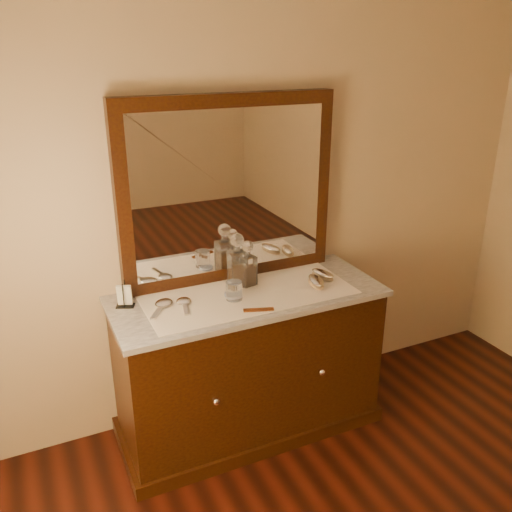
% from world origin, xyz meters
% --- Properties ---
extents(dresser_cabinet, '(1.40, 0.55, 0.82)m').
position_xyz_m(dresser_cabinet, '(0.00, 1.96, 0.41)').
color(dresser_cabinet, black).
rests_on(dresser_cabinet, floor).
extents(dresser_plinth, '(1.46, 0.59, 0.08)m').
position_xyz_m(dresser_plinth, '(0.00, 1.96, 0.04)').
color(dresser_plinth, black).
rests_on(dresser_plinth, floor).
extents(knob_left, '(0.04, 0.04, 0.04)m').
position_xyz_m(knob_left, '(-0.30, 1.67, 0.45)').
color(knob_left, silver).
rests_on(knob_left, dresser_cabinet).
extents(knob_right, '(0.04, 0.04, 0.04)m').
position_xyz_m(knob_right, '(0.30, 1.67, 0.45)').
color(knob_right, silver).
rests_on(knob_right, dresser_cabinet).
extents(marble_top, '(1.44, 0.59, 0.03)m').
position_xyz_m(marble_top, '(0.00, 1.96, 0.83)').
color(marble_top, silver).
rests_on(marble_top, dresser_cabinet).
extents(mirror_frame, '(1.20, 0.08, 1.00)m').
position_xyz_m(mirror_frame, '(0.00, 2.20, 1.35)').
color(mirror_frame, black).
rests_on(mirror_frame, marble_top).
extents(mirror_glass, '(1.06, 0.01, 0.86)m').
position_xyz_m(mirror_glass, '(0.00, 2.17, 1.35)').
color(mirror_glass, white).
rests_on(mirror_glass, marble_top).
extents(lace_runner, '(1.10, 0.45, 0.00)m').
position_xyz_m(lace_runner, '(0.00, 1.94, 0.85)').
color(lace_runner, white).
rests_on(lace_runner, marble_top).
extents(pin_dish, '(0.09, 0.09, 0.01)m').
position_xyz_m(pin_dish, '(-0.09, 1.96, 0.86)').
color(pin_dish, white).
rests_on(pin_dish, lace_runner).
extents(comb, '(0.15, 0.07, 0.01)m').
position_xyz_m(comb, '(-0.03, 1.75, 0.86)').
color(comb, '#653112').
rests_on(comb, lace_runner).
extents(napkin_rack, '(0.10, 0.08, 0.13)m').
position_xyz_m(napkin_rack, '(-0.62, 2.08, 0.90)').
color(napkin_rack, black).
rests_on(napkin_rack, marble_top).
extents(decanter_left, '(0.10, 0.10, 0.30)m').
position_xyz_m(decanter_left, '(-0.01, 2.07, 0.97)').
color(decanter_left, brown).
rests_on(decanter_left, lace_runner).
extents(decanter_right, '(0.09, 0.09, 0.25)m').
position_xyz_m(decanter_right, '(0.04, 2.05, 0.95)').
color(decanter_right, brown).
rests_on(decanter_right, lace_runner).
extents(brush_near, '(0.11, 0.18, 0.04)m').
position_xyz_m(brush_near, '(0.37, 1.88, 0.88)').
color(brush_near, tan).
rests_on(brush_near, lace_runner).
extents(brush_far, '(0.10, 0.17, 0.04)m').
position_xyz_m(brush_far, '(0.46, 1.95, 0.88)').
color(brush_far, tan).
rests_on(brush_far, lace_runner).
extents(hand_mirror_outer, '(0.17, 0.21, 0.02)m').
position_xyz_m(hand_mirror_outer, '(-0.45, 1.99, 0.86)').
color(hand_mirror_outer, silver).
rests_on(hand_mirror_outer, lace_runner).
extents(hand_mirror_inner, '(0.09, 0.20, 0.02)m').
position_xyz_m(hand_mirror_inner, '(-0.35, 1.97, 0.86)').
color(hand_mirror_inner, silver).
rests_on(hand_mirror_inner, lace_runner).
extents(tumblers, '(0.09, 0.09, 0.10)m').
position_xyz_m(tumblers, '(-0.09, 1.92, 0.90)').
color(tumblers, white).
rests_on(tumblers, lace_runner).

